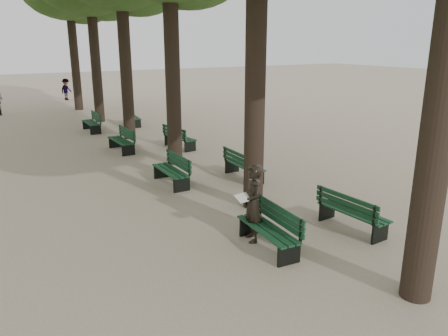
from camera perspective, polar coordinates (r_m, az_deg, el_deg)
ground at (r=8.79m, az=6.75°, el=-12.88°), size 120.00×120.00×0.00m
bench_left_0 at (r=9.41m, az=5.76°, el=-8.94°), size 0.71×1.84×0.92m
bench_left_1 at (r=13.52m, az=-6.93°, el=-1.05°), size 0.59×1.81×0.92m
bench_left_2 at (r=17.96m, az=-13.26°, el=2.96°), size 0.62×1.82×0.92m
bench_left_3 at (r=22.37m, az=-16.92°, el=5.26°), size 0.60×1.81×0.92m
bench_right_0 at (r=10.67m, az=16.40°, el=-6.40°), size 0.67×1.83×0.92m
bench_right_1 at (r=14.02m, az=2.62°, el=-0.31°), size 0.65×1.82×0.92m
bench_right_2 at (r=18.15m, az=-5.79°, el=3.45°), size 0.79×1.86×0.92m
bench_right_3 at (r=23.51m, az=-11.87°, el=6.11°), size 0.76×1.85×0.92m
man_with_map at (r=9.53m, az=3.78°, el=-4.63°), size 0.70×0.76×1.74m
pedestrian_b at (r=35.19m, az=-19.91°, el=9.63°), size 0.99×0.91×1.60m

